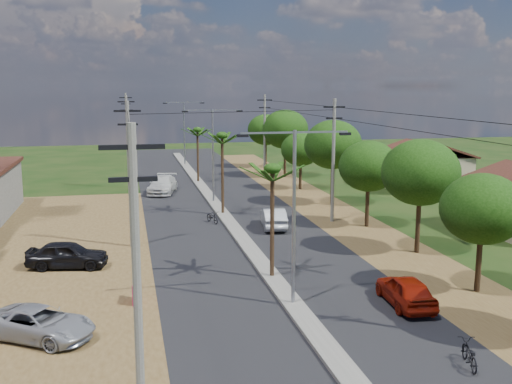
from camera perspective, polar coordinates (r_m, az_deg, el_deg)
ground at (r=27.73m, az=3.53°, el=-10.82°), size 160.00×160.00×0.00m
road at (r=41.72m, az=-2.08°, el=-3.61°), size 12.00×110.00×0.04m
median at (r=44.58m, az=-2.77°, el=-2.63°), size 1.00×90.00×0.18m
dirt_shoulder_east at (r=43.98m, az=8.90°, el=-3.02°), size 5.00×90.00×0.03m
house_east_far at (r=60.39m, az=15.62°, el=2.57°), size 7.60×7.50×4.60m
tree_east_b at (r=30.39m, az=20.75°, el=-1.52°), size 4.00×4.00×5.83m
tree_east_c at (r=36.42m, az=15.40°, el=1.79°), size 4.60×4.60×6.83m
tree_east_d at (r=42.64m, az=10.67°, el=2.43°), size 4.20×4.20×6.13m
tree_east_e at (r=50.03m, az=7.35°, el=4.49°), size 4.80×4.80×7.14m
tree_east_f at (r=57.60m, az=4.28°, el=4.06°), size 3.80×3.80×5.52m
tree_east_g at (r=65.31m, az=2.80°, el=5.98°), size 5.00×5.00×7.38m
tree_east_h at (r=73.02m, az=0.93°, el=5.94°), size 4.40×4.40×6.52m
palm_median_near at (r=30.09m, az=1.57°, el=1.77°), size 2.00×2.00×6.15m
palm_median_mid at (r=45.65m, az=-3.25°, el=5.05°), size 2.00×2.00×6.55m
palm_median_far at (r=61.50m, az=-5.60°, el=5.71°), size 2.00×2.00×5.85m
streetlight_near at (r=26.40m, az=3.64°, el=-1.07°), size 5.10×0.18×8.00m
streetlight_mid at (r=50.67m, az=-4.13°, el=4.27°), size 5.10×0.18×8.00m
streetlight_far at (r=75.42m, az=-6.86°, el=6.12°), size 5.10×0.18×8.00m
utility_pole_w_a at (r=15.76m, az=-11.25°, el=-9.07°), size 1.60×0.24×9.00m
utility_pole_w_b at (r=37.26m, az=-11.96°, el=1.95°), size 1.60×0.24×9.00m
utility_pole_w_c at (r=59.13m, az=-12.14°, el=4.87°), size 1.60×0.24×9.00m
utility_pole_w_d at (r=80.07m, az=-12.22°, el=6.17°), size 1.60×0.24×9.00m
utility_pole_e_b at (r=43.75m, az=7.37°, el=3.26°), size 1.60×0.24×9.00m
utility_pole_e_c at (r=64.79m, az=0.82°, el=5.53°), size 1.60×0.24×9.00m
car_red_near at (r=28.30m, az=14.05°, el=-9.15°), size 1.96×4.26×1.42m
car_silver_mid at (r=42.07m, az=1.66°, el=-2.51°), size 2.06×4.51×1.44m
car_white_far at (r=56.37m, az=-8.89°, el=0.66°), size 3.38×5.76×1.57m
car_parked_silver at (r=25.57m, az=-19.94°, el=-11.76°), size 4.95×4.21×1.26m
car_parked_dark at (r=34.52m, az=-17.52°, el=-5.76°), size 4.59×2.45×1.48m
moto_rider_east at (r=23.26m, az=19.64°, el=-14.42°), size 1.07×1.85×0.92m
moto_rider_west_a at (r=43.70m, az=-4.18°, el=-2.43°), size 1.10×1.79×0.89m
moto_rider_west_b at (r=61.32m, az=-8.51°, el=1.12°), size 0.93×1.60×0.92m
roadside_sign at (r=28.50m, az=-11.54°, el=-9.40°), size 0.18×1.16×0.96m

